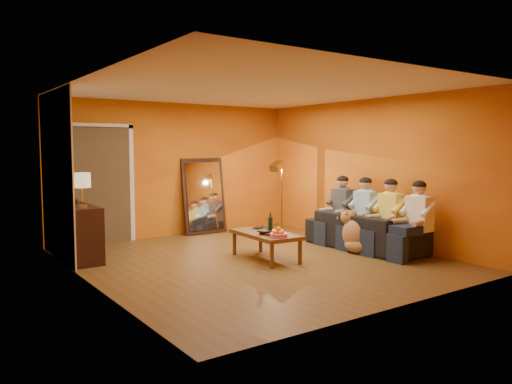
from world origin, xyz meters
TOP-DOWN VIEW (x-y plane):
  - room_shell at (0.00, 0.37)m, footprint 5.00×5.50m
  - white_accent at (-2.48, 1.75)m, footprint 0.02×1.90m
  - doorway_recess at (-1.50, 2.83)m, footprint 1.06×0.30m
  - door_jamb_left at (-2.07, 2.71)m, footprint 0.08×0.06m
  - door_jamb_right at (-0.93, 2.71)m, footprint 0.08×0.06m
  - door_header at (-1.50, 2.71)m, footprint 1.22×0.06m
  - mirror_frame at (0.55, 2.63)m, footprint 0.92×0.27m
  - mirror_glass at (0.55, 2.59)m, footprint 0.78×0.21m
  - sideboard at (-2.24, 1.55)m, footprint 0.44×1.18m
  - table_lamp at (-2.24, 1.25)m, footprint 0.24×0.24m
  - sofa at (2.00, -0.37)m, footprint 2.14×0.83m
  - coffee_table at (0.16, -0.04)m, footprint 0.69×1.25m
  - floor_lamp at (1.50, 1.28)m, footprint 0.37×0.34m
  - dog at (1.67, -0.48)m, footprint 0.52×0.69m
  - person_far_left at (2.13, -1.37)m, footprint 0.70×0.44m
  - person_mid_left at (2.13, -0.82)m, footprint 0.70×0.44m
  - person_mid_right at (2.13, -0.27)m, footprint 0.70×0.44m
  - person_far_right at (2.13, 0.28)m, footprint 0.70×0.44m
  - fruit_bowl at (0.06, -0.49)m, footprint 0.26×0.26m
  - wine_bottle at (0.21, -0.09)m, footprint 0.07×0.07m
  - tumbler at (0.28, 0.08)m, footprint 0.10×0.10m
  - laptop at (0.34, 0.31)m, footprint 0.35×0.26m
  - book_lower at (-0.02, -0.24)m, footprint 0.20×0.26m
  - book_mid at (-0.01, -0.23)m, footprint 0.20×0.25m
  - book_upper at (-0.02, -0.25)m, footprint 0.29×0.29m
  - vase at (-2.24, 1.80)m, footprint 0.16×0.16m
  - flowers at (-2.24, 1.80)m, footprint 0.17×0.17m

SIDE VIEW (x-z plane):
  - coffee_table at x=0.16m, z-range 0.00..0.42m
  - sofa at x=2.00m, z-range 0.00..0.62m
  - dog at x=1.67m, z-range 0.00..0.73m
  - sideboard at x=-2.24m, z-range 0.00..0.85m
  - book_lower at x=-0.02m, z-range 0.42..0.44m
  - laptop at x=0.34m, z-range 0.42..0.44m
  - book_mid at x=-0.01m, z-range 0.44..0.46m
  - tumbler at x=0.28m, z-range 0.42..0.51m
  - book_upper at x=-0.02m, z-range 0.46..0.48m
  - fruit_bowl at x=0.06m, z-range 0.42..0.58m
  - wine_bottle at x=0.21m, z-range 0.42..0.73m
  - person_far_left at x=2.13m, z-range 0.00..1.22m
  - person_mid_left at x=2.13m, z-range 0.00..1.22m
  - person_mid_right at x=2.13m, z-range 0.00..1.22m
  - person_far_right at x=2.13m, z-range 0.00..1.22m
  - floor_lamp at x=1.50m, z-range 0.00..1.44m
  - mirror_frame at x=0.55m, z-range 0.00..1.52m
  - mirror_glass at x=0.55m, z-range 0.09..1.43m
  - vase at x=-2.24m, z-range 0.85..1.02m
  - doorway_recess at x=-1.50m, z-range 0.00..2.10m
  - door_jamb_left at x=-2.07m, z-range -0.05..2.15m
  - door_jamb_right at x=-0.93m, z-range -0.05..2.15m
  - table_lamp at x=-2.24m, z-range 0.85..1.36m
  - flowers at x=-2.24m, z-range 0.97..1.36m
  - room_shell at x=0.00m, z-range 0.00..2.60m
  - white_accent at x=-2.48m, z-range 0.01..2.59m
  - door_header at x=-1.50m, z-range 2.08..2.16m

